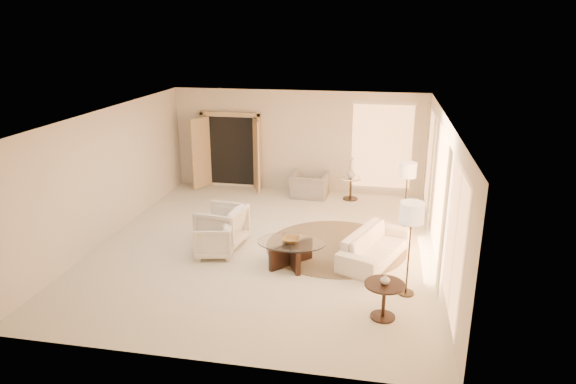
% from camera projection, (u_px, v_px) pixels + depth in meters
% --- Properties ---
extents(room, '(7.04, 8.04, 2.83)m').
position_uv_depth(room, '(265.00, 183.00, 10.48)').
color(room, beige).
rests_on(room, ground).
extents(windows_right, '(0.10, 6.40, 2.40)m').
position_uv_depth(windows_right, '(439.00, 194.00, 9.99)').
color(windows_right, '#FDAA65').
rests_on(windows_right, room).
extents(window_back_corner, '(1.70, 0.10, 2.40)m').
position_uv_depth(window_back_corner, '(382.00, 147.00, 13.78)').
color(window_back_corner, '#FDAA65').
rests_on(window_back_corner, room).
extents(curtains_right, '(0.06, 5.20, 2.60)m').
position_uv_depth(curtains_right, '(432.00, 183.00, 10.85)').
color(curtains_right, tan).
rests_on(curtains_right, room).
extents(french_doors, '(1.95, 0.66, 2.16)m').
position_uv_depth(french_doors, '(230.00, 151.00, 14.49)').
color(french_doors, tan).
rests_on(french_doors, room).
extents(area_rug, '(3.79, 3.79, 0.01)m').
position_uv_depth(area_rug, '(336.00, 246.00, 10.87)').
color(area_rug, '#413322').
rests_on(area_rug, room).
extents(sofa, '(1.48, 2.18, 0.59)m').
position_uv_depth(sofa, '(375.00, 246.00, 10.19)').
color(sofa, white).
rests_on(sofa, room).
extents(armchair_left, '(0.96, 1.01, 0.93)m').
position_uv_depth(armchair_left, '(222.00, 224.00, 10.86)').
color(armchair_left, white).
rests_on(armchair_left, room).
extents(armchair_right, '(0.83, 0.87, 0.76)m').
position_uv_depth(armchair_right, '(214.00, 238.00, 10.36)').
color(armchair_right, white).
rests_on(armchair_right, room).
extents(accent_chair, '(1.04, 0.70, 0.88)m').
position_uv_depth(accent_chair, '(309.00, 181.00, 13.88)').
color(accent_chair, gray).
rests_on(accent_chair, room).
extents(coffee_table, '(1.51, 1.51, 0.49)m').
position_uv_depth(coffee_table, '(291.00, 250.00, 9.96)').
color(coffee_table, black).
rests_on(coffee_table, room).
extents(end_table, '(0.64, 0.64, 0.61)m').
position_uv_depth(end_table, '(384.00, 294.00, 8.12)').
color(end_table, black).
rests_on(end_table, room).
extents(side_table, '(0.52, 0.52, 0.61)m').
position_uv_depth(side_table, '(351.00, 186.00, 13.71)').
color(side_table, '#2F251C').
rests_on(side_table, room).
extents(floor_lamp_near, '(0.38, 0.38, 1.59)m').
position_uv_depth(floor_lamp_near, '(408.00, 173.00, 11.36)').
color(floor_lamp_near, '#2F251C').
rests_on(floor_lamp_near, room).
extents(floor_lamp_far, '(0.41, 0.41, 1.69)m').
position_uv_depth(floor_lamp_far, '(412.00, 217.00, 8.53)').
color(floor_lamp_far, '#2F251C').
rests_on(floor_lamp_far, room).
extents(bowl, '(0.37, 0.37, 0.09)m').
position_uv_depth(bowl, '(291.00, 240.00, 9.89)').
color(bowl, brown).
rests_on(bowl, coffee_table).
extents(end_vase, '(0.16, 0.16, 0.16)m').
position_uv_depth(end_vase, '(385.00, 279.00, 8.04)').
color(end_vase, silver).
rests_on(end_vase, end_table).
extents(side_vase, '(0.28, 0.28, 0.24)m').
position_uv_depth(side_vase, '(351.00, 173.00, 13.60)').
color(side_vase, silver).
rests_on(side_vase, side_table).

